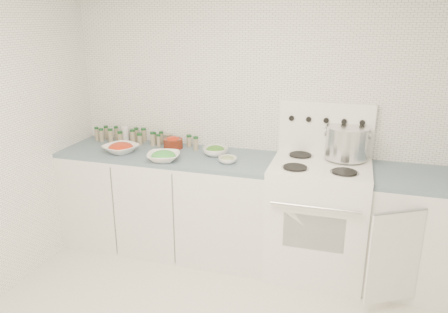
{
  "coord_description": "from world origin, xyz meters",
  "views": [
    {
      "loc": [
        0.67,
        -2.1,
        2.03
      ],
      "look_at": [
        -0.3,
        1.14,
        0.93
      ],
      "focal_mm": 35.0,
      "sensor_mm": 36.0,
      "label": 1
    }
  ],
  "objects_px": {
    "stove": "(318,214)",
    "stock_pot": "(347,141)",
    "bowl_tomato": "(121,148)",
    "bowl_snowpea": "(163,156)"
  },
  "relations": [
    {
      "from": "stove",
      "to": "stock_pot",
      "type": "height_order",
      "value": "stove"
    },
    {
      "from": "stove",
      "to": "bowl_tomato",
      "type": "bearing_deg",
      "value": -176.64
    },
    {
      "from": "stock_pot",
      "to": "bowl_tomato",
      "type": "height_order",
      "value": "stock_pot"
    },
    {
      "from": "stove",
      "to": "bowl_snowpea",
      "type": "bearing_deg",
      "value": -170.98
    },
    {
      "from": "stock_pot",
      "to": "stove",
      "type": "bearing_deg",
      "value": -138.04
    },
    {
      "from": "stock_pot",
      "to": "bowl_snowpea",
      "type": "height_order",
      "value": "stock_pot"
    },
    {
      "from": "stove",
      "to": "stock_pot",
      "type": "bearing_deg",
      "value": 41.96
    },
    {
      "from": "stove",
      "to": "bowl_tomato",
      "type": "distance_m",
      "value": 1.75
    },
    {
      "from": "stock_pot",
      "to": "bowl_snowpea",
      "type": "distance_m",
      "value": 1.47
    },
    {
      "from": "bowl_tomato",
      "to": "stock_pot",
      "type": "bearing_deg",
      "value": 7.83
    }
  ]
}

